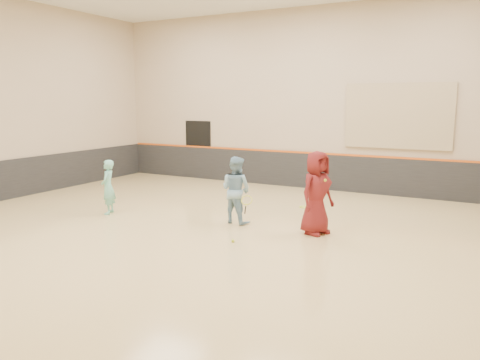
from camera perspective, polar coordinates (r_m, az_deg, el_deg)
The scene contains 14 objects.
room at distance 10.70m, azimuth -2.31°, elevation -1.98°, with size 15.04×12.04×6.22m.
wainscot_back at distance 16.09m, azimuth 8.47°, elevation 1.10°, with size 14.90×0.04×1.20m, color #232326.
wainscot_left at distance 15.82m, azimuth -26.38°, elevation 0.04°, with size 0.04×11.90×1.20m, color #232326.
accent_stripe at distance 16.00m, azimuth 8.51°, elevation 3.29°, with size 14.90×0.03×0.06m, color #D85914.
acoustic_panel at distance 15.20m, azimuth 18.69°, elevation 7.40°, with size 3.20×0.08×2.00m, color tan.
doorway at distance 18.03m, azimuth -5.10°, elevation 3.69°, with size 1.10×0.05×2.20m, color black.
girl at distance 12.80m, azimuth -15.79°, elevation -0.83°, with size 0.52×0.34×1.44m, color #7AD4BE.
instructor at distance 11.40m, azimuth -0.50°, elevation -1.20°, with size 0.80×0.62×1.64m, color #82ADC9.
young_man at distance 10.57m, azimuth 9.33°, elevation -1.54°, with size 0.92×0.60×1.88m, color maroon.
held_racket at distance 11.09m, azimuth 0.83°, elevation -2.48°, with size 0.44×0.44×0.46m, color yellow, non-canonical shape.
spare_racket at distance 13.29m, azimuth 7.88°, elevation -3.18°, with size 0.68×0.68×0.07m, color #BBE432, non-canonical shape.
ball_under_racket at distance 9.99m, azimuth -0.87°, elevation -7.44°, with size 0.07×0.07×0.07m, color #BBCF30.
ball_in_hand at distance 10.32m, azimuth 10.35°, elevation -0.03°, with size 0.07×0.07×0.07m, color yellow.
ball_beside_spare at distance 12.23m, azimuth -0.01°, elevation -4.22°, with size 0.07×0.07×0.07m, color #C5D631.
Camera 1 is at (5.29, -9.04, 2.98)m, focal length 35.00 mm.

